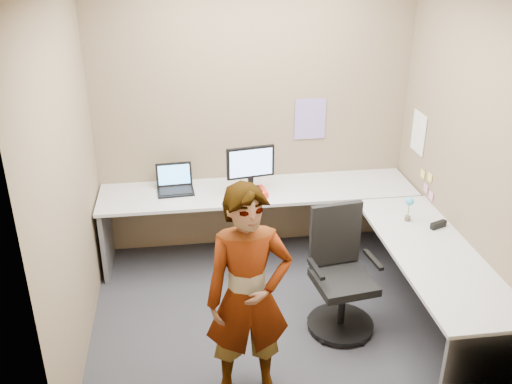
{
  "coord_description": "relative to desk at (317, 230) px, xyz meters",
  "views": [
    {
      "loc": [
        -0.68,
        -3.85,
        2.99
      ],
      "look_at": [
        -0.12,
        0.25,
        1.05
      ],
      "focal_mm": 40.0,
      "sensor_mm": 36.0,
      "label": 1
    }
  ],
  "objects": [
    {
      "name": "desk",
      "position": [
        0.0,
        0.0,
        0.0
      ],
      "size": [
        2.98,
        2.58,
        0.73
      ],
      "color": "#BABABA",
      "rests_on": "ground"
    },
    {
      "name": "wall_right",
      "position": [
        1.06,
        -0.39,
        0.76
      ],
      "size": [
        0.0,
        2.7,
        2.7
      ],
      "primitive_type": "plane",
      "rotation": [
        1.57,
        0.0,
        -1.57
      ],
      "color": "#716246",
      "rests_on": "ground"
    },
    {
      "name": "sticky_note_a",
      "position": [
        1.05,
        0.16,
        0.36
      ],
      "size": [
        0.01,
        0.07,
        0.07
      ],
      "primitive_type": "cube",
      "color": "#F2E059",
      "rests_on": "wall_right"
    },
    {
      "name": "flower",
      "position": [
        0.73,
        -0.2,
        0.28
      ],
      "size": [
        0.07,
        0.07,
        0.22
      ],
      "color": "brown",
      "rests_on": "desk"
    },
    {
      "name": "paper_ream",
      "position": [
        -0.52,
        0.46,
        0.17
      ],
      "size": [
        0.31,
        0.24,
        0.06
      ],
      "primitive_type": "cube",
      "rotation": [
        0.0,
        0.0,
        0.16
      ],
      "color": "red",
      "rests_on": "desk"
    },
    {
      "name": "wall_back",
      "position": [
        -0.44,
        0.91,
        0.76
      ],
      "size": [
        3.0,
        0.0,
        3.0
      ],
      "primitive_type": "plane",
      "rotation": [
        1.57,
        0.0,
        0.0
      ],
      "color": "#716246",
      "rests_on": "ground"
    },
    {
      "name": "monitor",
      "position": [
        -0.52,
        0.48,
        0.44
      ],
      "size": [
        0.44,
        0.16,
        0.42
      ],
      "rotation": [
        0.0,
        0.0,
        0.16
      ],
      "color": "black",
      "rests_on": "paper_ream"
    },
    {
      "name": "office_chair",
      "position": [
        0.07,
        -0.55,
        -0.17
      ],
      "size": [
        0.55,
        0.54,
        1.01
      ],
      "rotation": [
        0.0,
        0.0,
        0.14
      ],
      "color": "black",
      "rests_on": "ground"
    },
    {
      "name": "person",
      "position": [
        -0.75,
        -1.17,
        0.2
      ],
      "size": [
        0.59,
        0.4,
        1.58
      ],
      "primitive_type": "imported",
      "rotation": [
        0.0,
        0.0,
        0.04
      ],
      "color": "#999399",
      "rests_on": "ground"
    },
    {
      "name": "origami",
      "position": [
        -0.65,
        0.36,
        0.17
      ],
      "size": [
        0.1,
        0.1,
        0.06
      ],
      "primitive_type": "cone",
      "color": "white",
      "rests_on": "desk"
    },
    {
      "name": "sticky_note_d",
      "position": [
        1.05,
        0.31,
        0.33
      ],
      "size": [
        0.01,
        0.07,
        0.07
      ],
      "primitive_type": "cube",
      "color": "#F2E059",
      "rests_on": "wall_right"
    },
    {
      "name": "calendar_purple",
      "position": [
        0.11,
        0.9,
        0.71
      ],
      "size": [
        0.3,
        0.01,
        0.4
      ],
      "primitive_type": "cube",
      "color": "#846BB7",
      "rests_on": "wall_back"
    },
    {
      "name": "sticky_note_c",
      "position": [
        1.05,
        0.09,
        0.21
      ],
      "size": [
        0.01,
        0.07,
        0.07
      ],
      "primitive_type": "cube",
      "color": "pink",
      "rests_on": "wall_right"
    },
    {
      "name": "calendar_white",
      "position": [
        1.05,
        0.51,
        0.66
      ],
      "size": [
        0.01,
        0.28,
        0.38
      ],
      "primitive_type": "cube",
      "color": "white",
      "rests_on": "wall_right"
    },
    {
      "name": "laptop",
      "position": [
        -1.21,
        0.69,
        0.2
      ],
      "size": [
        0.35,
        0.3,
        0.24
      ],
      "rotation": [
        0.0,
        0.0,
        0.06
      ],
      "color": "black",
      "rests_on": "desk"
    },
    {
      "name": "trackball_mouse",
      "position": [
        -0.64,
        0.44,
        0.17
      ],
      "size": [
        0.12,
        0.08,
        0.07
      ],
      "color": "#B7B7BC",
      "rests_on": "desk"
    },
    {
      "name": "ground",
      "position": [
        -0.44,
        -0.39,
        -0.59
      ],
      "size": [
        3.0,
        3.0,
        0.0
      ],
      "primitive_type": "plane",
      "color": "#25252A",
      "rests_on": "ground"
    },
    {
      "name": "sticky_note_b",
      "position": [
        1.05,
        0.21,
        0.23
      ],
      "size": [
        0.01,
        0.07,
        0.07
      ],
      "primitive_type": "cube",
      "color": "pink",
      "rests_on": "wall_right"
    },
    {
      "name": "wall_left",
      "position": [
        -1.94,
        -0.39,
        0.76
      ],
      "size": [
        0.0,
        2.7,
        2.7
      ],
      "primitive_type": "plane",
      "rotation": [
        1.57,
        0.0,
        1.57
      ],
      "color": "#716246",
      "rests_on": "ground"
    },
    {
      "name": "stapler",
      "position": [
        0.93,
        -0.35,
        0.17
      ],
      "size": [
        0.15,
        0.09,
        0.05
      ],
      "primitive_type": "cube",
      "rotation": [
        0.0,
        0.0,
        0.38
      ],
      "color": "black",
      "rests_on": "desk"
    }
  ]
}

